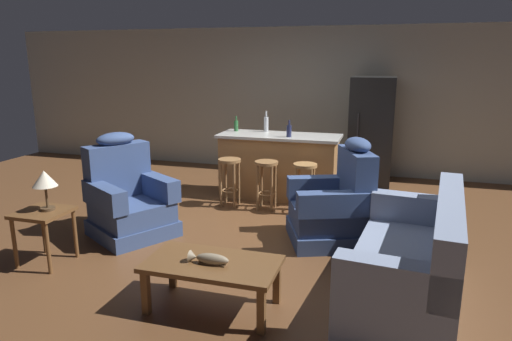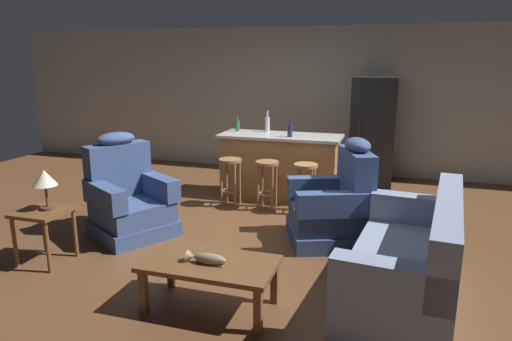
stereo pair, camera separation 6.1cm
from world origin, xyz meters
name	(u,v)px [view 1 (the left image)]	position (x,y,z in m)	size (l,w,h in m)	color
ground_plane	(253,226)	(0.00, 0.00, 0.00)	(12.00, 12.00, 0.00)	brown
back_wall	(303,101)	(0.00, 3.12, 1.30)	(12.00, 0.05, 2.60)	#B2B2A3
coffee_table	(212,268)	(0.24, -1.93, 0.36)	(1.10, 0.60, 0.42)	brown
fish_figurine	(209,259)	(0.23, -1.97, 0.46)	(0.34, 0.10, 0.10)	#4C3823
couch	(412,262)	(1.83, -1.30, 0.34)	(1.04, 1.98, 0.94)	#8493B2
recliner_near_lamp	(128,200)	(-1.34, -0.64, 0.42)	(1.15, 1.15, 1.20)	#384C7A
recliner_near_island	(336,206)	(1.04, -0.17, 0.42)	(1.09, 1.09, 1.20)	#384C7A
end_table	(44,220)	(-1.71, -1.60, 0.46)	(0.48, 0.48, 0.56)	brown
table_lamp	(45,181)	(-1.68, -1.56, 0.87)	(0.24, 0.24, 0.41)	#4C3823
kitchen_island	(279,166)	(0.00, 1.35, 0.48)	(1.80, 0.70, 0.95)	#9E7042
bar_stool_left	(230,173)	(-0.56, 0.72, 0.47)	(0.32, 0.32, 0.68)	olive
bar_stool_middle	(266,176)	(-0.02, 0.72, 0.47)	(0.32, 0.32, 0.68)	olive
bar_stool_right	(305,179)	(0.51, 0.72, 0.47)	(0.32, 0.32, 0.68)	#A87A47
refrigerator	(371,131)	(1.26, 2.55, 0.88)	(0.70, 0.69, 1.76)	black
bottle_tall_green	(289,131)	(0.18, 1.19, 1.04)	(0.07, 0.07, 0.24)	#23284C
bottle_short_amber	(266,124)	(-0.27, 1.60, 1.07)	(0.07, 0.07, 0.31)	silver
bottle_wine_dark	(236,125)	(-0.72, 1.49, 1.04)	(0.06, 0.06, 0.23)	#2D6B38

